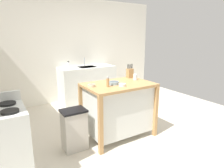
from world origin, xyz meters
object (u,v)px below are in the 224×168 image
knife_block (130,73)px  sink_faucet (85,62)px  bottle_dish_soap (68,65)px  bowl_ceramic_wide (114,83)px  stove (0,148)px  bowl_ceramic_small (91,85)px  trash_bin (74,129)px  drinking_cup (135,77)px  bowl_stoneware_deep (122,85)px  pepper_grinder (108,82)px  kitchen_island (118,107)px

knife_block → sink_faucet: bearing=92.9°
knife_block → bottle_dish_soap: bearing=109.0°
bowl_ceramic_wide → stove: 1.76m
bowl_ceramic_small → trash_bin: (-0.33, -0.06, -0.62)m
bowl_ceramic_small → bowl_ceramic_wide: (0.37, -0.05, 0.00)m
drinking_cup → trash_bin: drinking_cup is taller
bowl_ceramic_wide → drinking_cup: 0.51m
bowl_stoneware_deep → drinking_cup: drinking_cup is taller
drinking_cup → pepper_grinder: (-0.66, -0.16, 0.02)m
kitchen_island → pepper_grinder: pepper_grinder is taller
drinking_cup → bowl_ceramic_wide: bearing=-170.6°
knife_block → trash_bin: knife_block is taller
knife_block → sink_faucet: size_ratio=1.16×
bowl_stoneware_deep → pepper_grinder: bearing=156.7°
bowl_stoneware_deep → bottle_dish_soap: bottle_dish_soap is taller
bowl_ceramic_wide → bottle_dish_soap: bottle_dish_soap is taller
knife_block → bowl_stoneware_deep: size_ratio=2.30×
trash_bin → bowl_ceramic_wide: bearing=0.4°
bowl_ceramic_wide → bottle_dish_soap: bearing=91.4°
knife_block → stove: size_ratio=0.25×
pepper_grinder → bowl_stoneware_deep: bearing=-23.3°
bowl_ceramic_small → trash_bin: bearing=-169.8°
bowl_ceramic_small → bottle_dish_soap: size_ratio=0.65×
drinking_cup → stove: 2.26m
kitchen_island → sink_faucet: (0.34, 2.12, 0.51)m
knife_block → pepper_grinder: knife_block is taller
kitchen_island → sink_faucet: 2.21m
trash_bin → drinking_cup: bearing=4.2°
knife_block → bottle_dish_soap: knife_block is taller
knife_block → pepper_grinder: bearing=-152.0°
bowl_ceramic_wide → stove: size_ratio=0.16×
bowl_stoneware_deep → bottle_dish_soap: bearing=92.6°
bowl_ceramic_small → kitchen_island: bearing=-5.4°
knife_block → pepper_grinder: 0.78m
pepper_grinder → sink_faucet: bearing=74.9°
bowl_stoneware_deep → bottle_dish_soap: size_ratio=0.63×
sink_faucet → stove: (-2.11, -2.41, -0.56)m
knife_block → drinking_cup: bearing=-99.6°
knife_block → kitchen_island: bearing=-147.6°
knife_block → bottle_dish_soap: 1.79m
bowl_ceramic_wide → trash_bin: bearing=-179.6°
kitchen_island → drinking_cup: drinking_cup is taller
bowl_ceramic_small → drinking_cup: size_ratio=1.11×
kitchen_island → bowl_ceramic_small: bowl_ceramic_small is taller
bowl_ceramic_wide → bottle_dish_soap: 1.98m
kitchen_island → bottle_dish_soap: bottle_dish_soap is taller
trash_bin → stove: 1.02m
sink_faucet → bottle_dish_soap: 0.51m
pepper_grinder → kitchen_island: bearing=19.4°
knife_block → trash_bin: 1.44m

